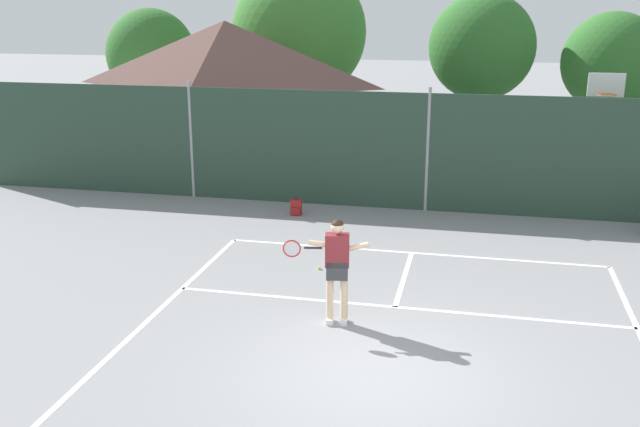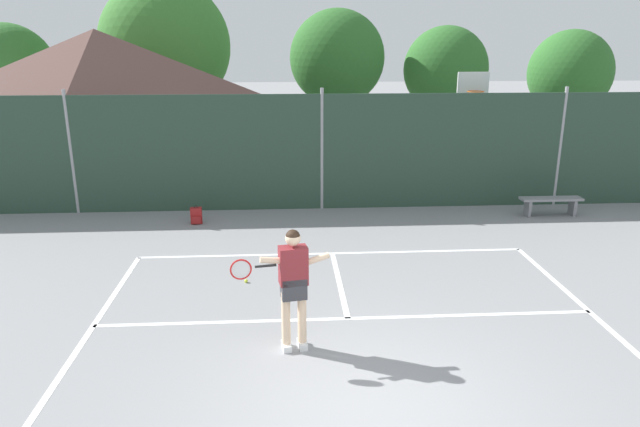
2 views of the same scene
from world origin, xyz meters
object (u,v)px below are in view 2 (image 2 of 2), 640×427
at_px(tennis_player, 293,279).
at_px(backpack_red, 196,216).
at_px(basketball_hoop, 470,116).
at_px(tennis_ball, 246,281).
at_px(courtside_bench, 551,202).

relative_size(tennis_player, backpack_red, 4.01).
xyz_separation_m(basketball_hoop, tennis_player, (-5.28, -8.71, -1.20)).
bearing_deg(backpack_red, basketball_hoop, 17.90).
bearing_deg(tennis_player, basketball_hoop, 58.77).
bearing_deg(backpack_red, tennis_ball, -68.87).
height_order(basketball_hoop, backpack_red, basketball_hoop).
bearing_deg(courtside_bench, tennis_player, -136.96).
distance_m(tennis_ball, courtside_bench, 8.61).
bearing_deg(tennis_ball, tennis_player, -71.02).
xyz_separation_m(tennis_player, courtside_bench, (6.82, 6.37, -0.75)).
height_order(basketball_hoop, tennis_ball, basketball_hoop).
bearing_deg(basketball_hoop, tennis_player, -121.23).
relative_size(basketball_hoop, courtside_bench, 2.22).
bearing_deg(tennis_player, backpack_red, 110.28).
relative_size(backpack_red, courtside_bench, 0.29).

